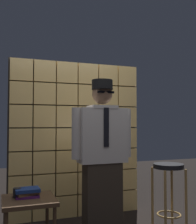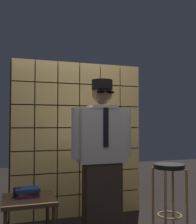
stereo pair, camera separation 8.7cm
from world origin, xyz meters
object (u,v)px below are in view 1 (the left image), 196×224
(side_table, at_px, (29,205))
(coffee_mug, at_px, (17,193))
(standing_person, at_px, (102,156))
(bar_stool, at_px, (169,182))
(book_stack, at_px, (27,193))

(side_table, distance_m, coffee_mug, 0.17)
(standing_person, height_order, coffee_mug, standing_person)
(coffee_mug, bearing_deg, standing_person, -6.57)
(side_table, xyz_separation_m, coffee_mug, (-0.11, 0.07, 0.12))
(bar_stool, relative_size, coffee_mug, 6.43)
(bar_stool, height_order, side_table, bar_stool)
(standing_person, height_order, bar_stool, standing_person)
(side_table, relative_size, coffee_mug, 4.13)
(bar_stool, bearing_deg, book_stack, 171.21)
(bar_stool, height_order, coffee_mug, bar_stool)
(bar_stool, relative_size, side_table, 1.56)
(bar_stool, bearing_deg, standing_person, 168.06)
(bar_stool, height_order, book_stack, bar_stool)
(standing_person, relative_size, side_table, 3.36)
(book_stack, bearing_deg, coffee_mug, 167.08)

